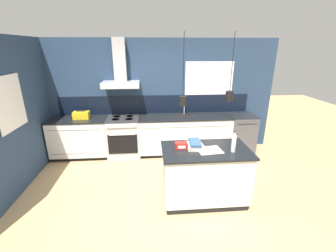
{
  "coord_description": "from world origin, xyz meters",
  "views": [
    {
      "loc": [
        -0.14,
        -3.18,
        2.4
      ],
      "look_at": [
        0.18,
        0.65,
        1.05
      ],
      "focal_mm": 24.0,
      "sensor_mm": 36.0,
      "label": 1
    }
  ],
  "objects_px": {
    "book_stack": "(195,145)",
    "red_supply_box": "(181,145)",
    "yellow_toolbox": "(81,115)",
    "dishwasher": "(240,133)",
    "bottle_on_island": "(234,143)",
    "oven_range": "(124,137)"
  },
  "relations": [
    {
      "from": "oven_range",
      "to": "bottle_on_island",
      "type": "height_order",
      "value": "bottle_on_island"
    },
    {
      "from": "book_stack",
      "to": "yellow_toolbox",
      "type": "distance_m",
      "value": 2.77
    },
    {
      "from": "bottle_on_island",
      "to": "red_supply_box",
      "type": "xyz_separation_m",
      "value": [
        -0.76,
        0.19,
        -0.09
      ]
    },
    {
      "from": "book_stack",
      "to": "red_supply_box",
      "type": "bearing_deg",
      "value": -179.82
    },
    {
      "from": "bottle_on_island",
      "to": "yellow_toolbox",
      "type": "distance_m",
      "value": 3.33
    },
    {
      "from": "oven_range",
      "to": "red_supply_box",
      "type": "distance_m",
      "value": 2.07
    },
    {
      "from": "oven_range",
      "to": "bottle_on_island",
      "type": "bearing_deg",
      "value": -45.56
    },
    {
      "from": "oven_range",
      "to": "red_supply_box",
      "type": "relative_size",
      "value": 4.74
    },
    {
      "from": "red_supply_box",
      "to": "oven_range",
      "type": "bearing_deg",
      "value": 122.57
    },
    {
      "from": "dishwasher",
      "to": "yellow_toolbox",
      "type": "distance_m",
      "value": 3.69
    },
    {
      "from": "oven_range",
      "to": "yellow_toolbox",
      "type": "distance_m",
      "value": 1.04
    },
    {
      "from": "bottle_on_island",
      "to": "red_supply_box",
      "type": "height_order",
      "value": "bottle_on_island"
    },
    {
      "from": "dishwasher",
      "to": "bottle_on_island",
      "type": "xyz_separation_m",
      "value": [
        -0.91,
        -1.89,
        0.59
      ]
    },
    {
      "from": "dishwasher",
      "to": "bottle_on_island",
      "type": "relative_size",
      "value": 2.79
    },
    {
      "from": "oven_range",
      "to": "book_stack",
      "type": "bearing_deg",
      "value": -52.62
    },
    {
      "from": "yellow_toolbox",
      "to": "red_supply_box",
      "type": "bearing_deg",
      "value": -40.66
    },
    {
      "from": "book_stack",
      "to": "red_supply_box",
      "type": "height_order",
      "value": "book_stack"
    },
    {
      "from": "bottle_on_island",
      "to": "oven_range",
      "type": "bearing_deg",
      "value": 134.44
    },
    {
      "from": "red_supply_box",
      "to": "yellow_toolbox",
      "type": "bearing_deg",
      "value": 139.34
    },
    {
      "from": "yellow_toolbox",
      "to": "dishwasher",
      "type": "bearing_deg",
      "value": -0.0
    },
    {
      "from": "yellow_toolbox",
      "to": "oven_range",
      "type": "bearing_deg",
      "value": -0.28
    },
    {
      "from": "bottle_on_island",
      "to": "red_supply_box",
      "type": "distance_m",
      "value": 0.79
    }
  ]
}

